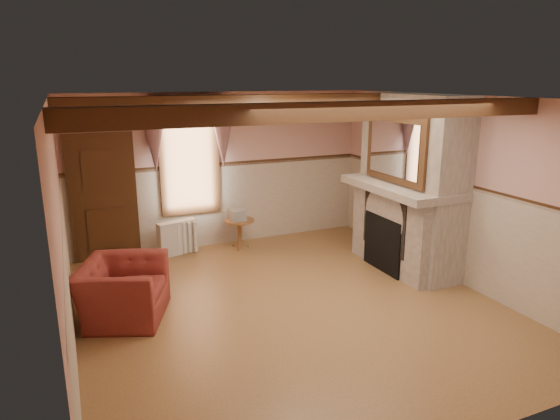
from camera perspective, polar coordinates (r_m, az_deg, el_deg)
name	(u,v)px	position (r m, az deg, el deg)	size (l,w,h in m)	color
floor	(289,306)	(6.99, 1.03, -10.86)	(5.50, 6.00, 0.01)	brown
ceiling	(290,97)	(6.30, 1.15, 12.73)	(5.50, 6.00, 0.01)	silver
wall_back	(222,170)	(9.25, -6.69, 4.59)	(5.50, 0.02, 2.80)	tan
wall_front	(451,297)	(4.12, 18.96, -9.35)	(5.50, 0.02, 2.80)	tan
wall_left	(61,232)	(5.95, -23.78, -2.37)	(0.02, 6.00, 2.80)	tan
wall_right	(454,189)	(8.02, 19.27, 2.27)	(0.02, 6.00, 2.80)	tan
wainscot	(289,254)	(6.70, 1.06, -5.07)	(5.50, 6.00, 1.50)	#BFAF9A
chair_rail	(289,200)	(6.48, 1.09, 1.17)	(5.50, 6.00, 0.08)	black
firebox	(386,243)	(8.25, 12.04, -3.73)	(0.20, 0.95, 0.90)	black
armchair	(123,290)	(6.84, -17.55, -8.76)	(1.15, 1.01, 0.75)	maroon
side_table	(240,234)	(9.14, -4.65, -2.75)	(0.55, 0.55, 0.55)	brown
book_stack	(237,214)	(9.03, -4.94, -0.50)	(0.26, 0.32, 0.20)	#B7AD8C
radiator	(177,238)	(9.01, -11.64, -3.11)	(0.70, 0.18, 0.60)	silver
bowl	(402,180)	(8.15, 13.75, 3.30)	(0.33, 0.33, 0.08)	brown
mantel_clock	(374,169)	(8.77, 10.69, 4.66)	(0.14, 0.24, 0.20)	#311F0D
oil_lamp	(391,171)	(8.37, 12.53, 4.37)	(0.11, 0.11, 0.28)	#C17F36
candle_red	(422,184)	(7.78, 15.87, 2.92)	(0.06, 0.06, 0.16)	#AD151F
jar_yellow	(423,185)	(7.76, 16.01, 2.73)	(0.06, 0.06, 0.12)	gold
fireplace	(412,183)	(8.26, 14.81, 2.95)	(0.85, 2.00, 2.80)	gray
mantel	(402,187)	(8.16, 13.79, 2.59)	(1.05, 2.05, 0.12)	gray
overmantel_mirror	(395,149)	(7.94, 12.99, 6.79)	(0.06, 1.44, 1.04)	silver
door	(103,200)	(8.90, -19.53, 1.12)	(1.10, 0.10, 2.10)	black
window	(189,159)	(9.03, -10.34, 5.81)	(1.06, 0.08, 2.02)	white
window_drapes	(189,125)	(8.87, -10.38, 9.56)	(1.30, 0.14, 1.40)	gray
ceiling_beam_front	(339,112)	(5.24, 6.73, 11.11)	(5.50, 0.18, 0.20)	black
ceiling_beam_back	(256,102)	(7.41, -2.81, 12.26)	(5.50, 0.18, 0.20)	black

